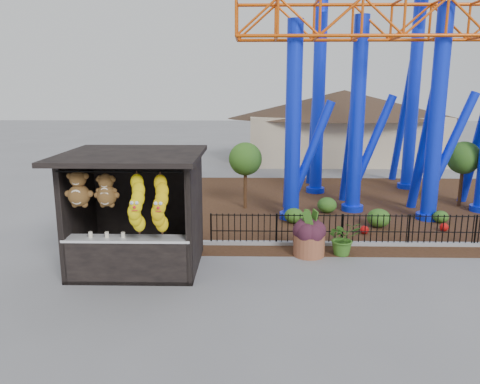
{
  "coord_description": "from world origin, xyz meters",
  "views": [
    {
      "loc": [
        -0.02,
        -10.65,
        4.7
      ],
      "look_at": [
        -0.28,
        1.5,
        2.0
      ],
      "focal_mm": 35.0,
      "sensor_mm": 36.0,
      "label": 1
    }
  ],
  "objects_px": {
    "roller_coaster": "(384,42)",
    "terracotta_planter": "(309,245)",
    "prize_booth": "(133,214)",
    "potted_plant": "(343,238)"
  },
  "relations": [
    {
      "from": "prize_booth",
      "to": "potted_plant",
      "type": "height_order",
      "value": "prize_booth"
    },
    {
      "from": "potted_plant",
      "to": "roller_coaster",
      "type": "bearing_deg",
      "value": 56.6
    },
    {
      "from": "prize_booth",
      "to": "terracotta_planter",
      "type": "xyz_separation_m",
      "value": [
        4.7,
        1.24,
        -1.23
      ]
    },
    {
      "from": "terracotta_planter",
      "to": "potted_plant",
      "type": "xyz_separation_m",
      "value": [
        0.99,
        0.08,
        0.2
      ]
    },
    {
      "from": "roller_coaster",
      "to": "potted_plant",
      "type": "relative_size",
      "value": 10.8
    },
    {
      "from": "prize_booth",
      "to": "potted_plant",
      "type": "xyz_separation_m",
      "value": [
        5.68,
        1.32,
        -1.03
      ]
    },
    {
      "from": "roller_coaster",
      "to": "terracotta_planter",
      "type": "xyz_separation_m",
      "value": [
        -3.44,
        -6.09,
        -6.14
      ]
    },
    {
      "from": "prize_booth",
      "to": "roller_coaster",
      "type": "height_order",
      "value": "roller_coaster"
    },
    {
      "from": "roller_coaster",
      "to": "potted_plant",
      "type": "distance_m",
      "value": 8.8
    },
    {
      "from": "terracotta_planter",
      "to": "roller_coaster",
      "type": "bearing_deg",
      "value": 60.58
    }
  ]
}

